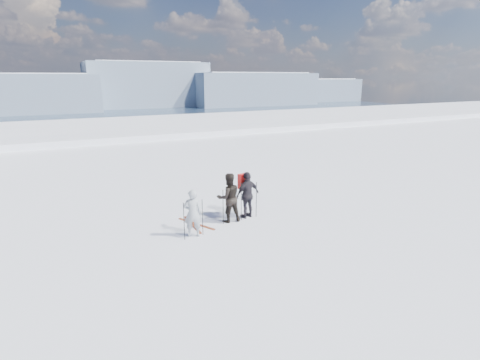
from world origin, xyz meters
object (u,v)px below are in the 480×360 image
at_px(skier_dark, 229,198).
at_px(skis_loose, 194,224).
at_px(skier_grey, 193,213).
at_px(skier_pack, 247,195).

relative_size(skier_dark, skis_loose, 1.04).
distance_m(skier_grey, skis_loose, 1.24).
height_order(skier_grey, skier_dark, skier_dark).
height_order(skier_grey, skis_loose, skier_grey).
distance_m(skier_pack, skis_loose, 2.17).
bearing_deg(skier_grey, skier_dark, -141.23).
distance_m(skier_grey, skier_pack, 2.46).
xyz_separation_m(skier_pack, skis_loose, (-1.99, 0.18, -0.84)).
bearing_deg(skier_dark, skis_loose, -6.25).
distance_m(skier_grey, skier_dark, 1.72).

